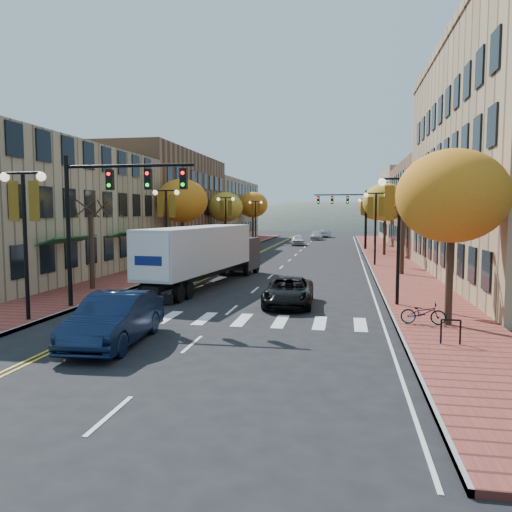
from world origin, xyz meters
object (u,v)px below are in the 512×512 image
at_px(navy_sedan, 115,319).
at_px(black_suv, 289,291).
at_px(semi_truck, 207,251).
at_px(bicycle, 423,313).

xyz_separation_m(navy_sedan, black_suv, (5.01, 8.04, -0.19)).
bearing_deg(black_suv, semi_truck, 132.83).
distance_m(black_suv, bicycle, 6.75).
bearing_deg(bicycle, black_suv, 58.91).
distance_m(semi_truck, navy_sedan, 13.81).
bearing_deg(black_suv, bicycle, -35.35).
relative_size(semi_truck, black_suv, 3.00).
xyz_separation_m(semi_truck, navy_sedan, (0.64, -13.73, -1.25)).
xyz_separation_m(semi_truck, black_suv, (5.65, -5.69, -1.44)).
height_order(semi_truck, bicycle, semi_truck).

